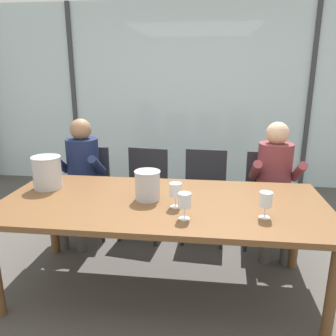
# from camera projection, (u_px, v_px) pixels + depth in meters

# --- Properties ---
(ground) EXTENTS (14.00, 14.00, 0.00)m
(ground) POSITION_uv_depth(u_px,v_px,m) (175.00, 230.00, 3.59)
(ground) COLOR #4C4742
(window_glass_panel) EXTENTS (7.57, 0.03, 2.60)m
(window_glass_panel) POSITION_uv_depth(u_px,v_px,m) (187.00, 97.00, 4.84)
(window_glass_panel) COLOR silver
(window_glass_panel) RESTS_ON ground
(window_mullion_left) EXTENTS (0.06, 0.06, 2.60)m
(window_mullion_left) POSITION_uv_depth(u_px,v_px,m) (74.00, 96.00, 5.02)
(window_mullion_left) COLOR #38383D
(window_mullion_left) RESTS_ON ground
(window_mullion_right) EXTENTS (0.06, 0.06, 2.60)m
(window_mullion_right) POSITION_uv_depth(u_px,v_px,m) (310.00, 98.00, 4.63)
(window_mullion_right) COLOR #38383D
(window_mullion_right) RESTS_ON ground
(hillside_vineyard) EXTENTS (13.57, 2.40, 1.99)m
(hillside_vineyard) POSITION_uv_depth(u_px,v_px,m) (197.00, 99.00, 8.62)
(hillside_vineyard) COLOR #568942
(hillside_vineyard) RESTS_ON ground
(dining_table) EXTENTS (2.37, 1.06, 0.73)m
(dining_table) POSITION_uv_depth(u_px,v_px,m) (162.00, 209.00, 2.45)
(dining_table) COLOR brown
(dining_table) RESTS_ON ground
(chair_near_curtain) EXTENTS (0.49, 0.49, 0.88)m
(chair_near_curtain) POSITION_uv_depth(u_px,v_px,m) (88.00, 184.00, 3.49)
(chair_near_curtain) COLOR #232328
(chair_near_curtain) RESTS_ON ground
(chair_left_of_center) EXTENTS (0.50, 0.50, 0.88)m
(chair_left_of_center) POSITION_uv_depth(u_px,v_px,m) (145.00, 185.00, 3.45)
(chair_left_of_center) COLOR #232328
(chair_left_of_center) RESTS_ON ground
(chair_center) EXTENTS (0.46, 0.46, 0.88)m
(chair_center) POSITION_uv_depth(u_px,v_px,m) (205.00, 187.00, 3.38)
(chair_center) COLOR #232328
(chair_center) RESTS_ON ground
(chair_right_of_center) EXTENTS (0.47, 0.47, 0.88)m
(chair_right_of_center) POSITION_uv_depth(u_px,v_px,m) (267.00, 191.00, 3.27)
(chair_right_of_center) COLOR #232328
(chair_right_of_center) RESTS_ON ground
(person_navy_polo) EXTENTS (0.46, 0.61, 1.20)m
(person_navy_polo) POSITION_uv_depth(u_px,v_px,m) (81.00, 171.00, 3.32)
(person_navy_polo) COLOR #192347
(person_navy_polo) RESTS_ON ground
(person_maroon_top) EXTENTS (0.47, 0.61, 1.20)m
(person_maroon_top) POSITION_uv_depth(u_px,v_px,m) (275.00, 178.00, 3.10)
(person_maroon_top) COLOR brown
(person_maroon_top) RESTS_ON ground
(ice_bucket_primary) EXTENTS (0.23, 0.23, 0.26)m
(ice_bucket_primary) POSITION_uv_depth(u_px,v_px,m) (47.00, 172.00, 2.67)
(ice_bucket_primary) COLOR #B7B7BC
(ice_bucket_primary) RESTS_ON dining_table
(ice_bucket_secondary) EXTENTS (0.19, 0.19, 0.22)m
(ice_bucket_secondary) POSITION_uv_depth(u_px,v_px,m) (148.00, 185.00, 2.43)
(ice_bucket_secondary) COLOR #B7B7BC
(ice_bucket_secondary) RESTS_ON dining_table
(wine_glass_by_left_taster) EXTENTS (0.08, 0.08, 0.17)m
(wine_glass_by_left_taster) POSITION_uv_depth(u_px,v_px,m) (184.00, 202.00, 2.10)
(wine_glass_by_left_taster) COLOR silver
(wine_glass_by_left_taster) RESTS_ON dining_table
(wine_glass_near_bucket) EXTENTS (0.08, 0.08, 0.17)m
(wine_glass_near_bucket) POSITION_uv_depth(u_px,v_px,m) (266.00, 200.00, 2.12)
(wine_glass_near_bucket) COLOR silver
(wine_glass_near_bucket) RESTS_ON dining_table
(wine_glass_center_pour) EXTENTS (0.08, 0.08, 0.17)m
(wine_glass_center_pour) POSITION_uv_depth(u_px,v_px,m) (175.00, 190.00, 2.29)
(wine_glass_center_pour) COLOR silver
(wine_glass_center_pour) RESTS_ON dining_table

